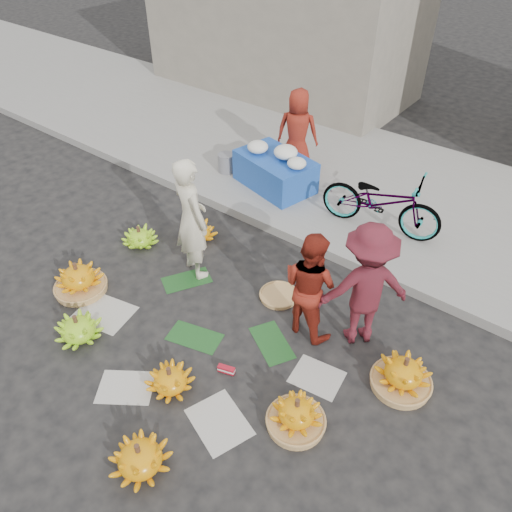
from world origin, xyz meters
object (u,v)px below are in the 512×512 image
Objects in this scene: banana_bunch_4 at (296,415)px; flower_table at (275,170)px; banana_bunch_0 at (79,279)px; vendor_cream at (191,219)px; bicycle at (381,201)px.

flower_table reaches higher than banana_bunch_4.
flower_table reaches higher than banana_bunch_0.
vendor_cream is at bearing 154.55° from banana_bunch_4.
banana_bunch_4 is at bearing 173.40° from vendor_cream.
bicycle is at bearing 103.96° from banana_bunch_4.
banana_bunch_4 is 0.41× the size of flower_table.
vendor_cream reaches higher than banana_bunch_0.
banana_bunch_0 is 0.51× the size of flower_table.
bicycle is (1.62, 2.32, -0.27)m from vendor_cream.
bicycle is at bearing 54.37° from banana_bunch_0.
vendor_cream is at bearing 53.07° from banana_bunch_0.
flower_table is at bearing -62.93° from vendor_cream.
vendor_cream is at bearing 136.73° from bicycle.
banana_bunch_0 is 3.43m from banana_bunch_4.
vendor_cream reaches higher than flower_table.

